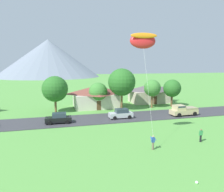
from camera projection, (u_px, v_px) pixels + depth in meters
name	position (u px, v px, depth m)	size (l,w,h in m)	color
road_strip	(100.00, 119.00, 38.37)	(160.00, 7.44, 0.08)	#38383D
mountain_east_ridge	(48.00, 58.00, 165.22)	(77.79, 77.79, 28.36)	slate
house_leftmost	(150.00, 93.00, 54.81)	(10.46, 6.63, 4.62)	beige
house_right_center	(95.00, 96.00, 48.84)	(10.21, 8.46, 4.79)	beige
tree_near_left	(98.00, 92.00, 45.93)	(3.99, 3.99, 5.80)	brown
tree_left_of_center	(172.00, 88.00, 48.92)	(3.99, 3.99, 6.23)	brown
tree_center	(55.00, 89.00, 42.95)	(5.15, 5.15, 7.34)	brown
tree_right_of_center	(122.00, 82.00, 45.03)	(5.75, 5.75, 8.80)	brown
tree_near_right	(152.00, 88.00, 47.62)	(3.73, 3.73, 6.29)	brown
parked_car_black_west_end	(59.00, 118.00, 35.25)	(4.25, 2.17, 1.68)	black
parked_car_silver_mid_east	(121.00, 114.00, 38.53)	(4.20, 2.08, 1.68)	#B7BCC1
pickup_truck_sand_west_side	(183.00, 110.00, 40.61)	(5.29, 2.52, 1.99)	#C6B284
kite_flyer_with_kite	(143.00, 42.00, 26.10)	(3.38, 4.72, 13.50)	#70604C
watcher_person	(201.00, 135.00, 26.88)	(0.56, 0.24, 1.68)	black
soccer_ball	(197.00, 182.00, 17.51)	(0.24, 0.24, 0.24)	white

